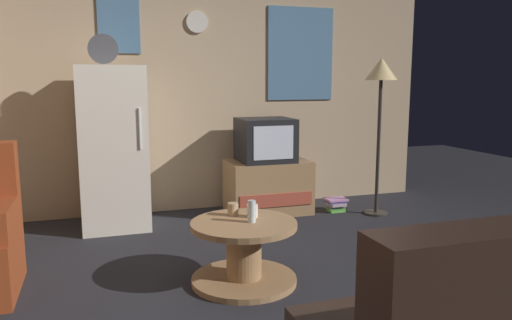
# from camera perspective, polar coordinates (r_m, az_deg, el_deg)

# --- Properties ---
(ground_plane) EXTENTS (12.00, 12.00, 0.00)m
(ground_plane) POSITION_cam_1_polar(r_m,az_deg,el_deg) (3.26, 2.22, -15.73)
(ground_plane) COLOR #232328
(wall_with_art) EXTENTS (5.20, 0.12, 2.69)m
(wall_with_art) POSITION_cam_1_polar(r_m,az_deg,el_deg) (5.33, -6.83, 8.86)
(wall_with_art) COLOR tan
(wall_with_art) RESTS_ON ground_plane
(fridge) EXTENTS (0.60, 0.62, 1.77)m
(fridge) POSITION_cam_1_polar(r_m,az_deg,el_deg) (4.79, -16.02, 1.38)
(fridge) COLOR silver
(fridge) RESTS_ON ground_plane
(tv_stand) EXTENTS (0.84, 0.53, 0.55)m
(tv_stand) POSITION_cam_1_polar(r_m,az_deg,el_deg) (5.19, 1.37, -3.09)
(tv_stand) COLOR #9E754C
(tv_stand) RESTS_ON ground_plane
(crt_tv) EXTENTS (0.54, 0.51, 0.44)m
(crt_tv) POSITION_cam_1_polar(r_m,az_deg,el_deg) (5.10, 1.07, 2.31)
(crt_tv) COLOR black
(crt_tv) RESTS_ON tv_stand
(standing_lamp) EXTENTS (0.32, 0.32, 1.59)m
(standing_lamp) POSITION_cam_1_polar(r_m,az_deg,el_deg) (5.16, 14.09, 8.72)
(standing_lamp) COLOR #332D28
(standing_lamp) RESTS_ON ground_plane
(coffee_table) EXTENTS (0.72, 0.72, 0.43)m
(coffee_table) POSITION_cam_1_polar(r_m,az_deg,el_deg) (3.44, -1.39, -10.50)
(coffee_table) COLOR #9E754C
(coffee_table) RESTS_ON ground_plane
(wine_glass) EXTENTS (0.05, 0.05, 0.15)m
(wine_glass) POSITION_cam_1_polar(r_m,az_deg,el_deg) (3.35, -0.49, -5.89)
(wine_glass) COLOR silver
(wine_glass) RESTS_ON coffee_table
(mug_ceramic_white) EXTENTS (0.08, 0.08, 0.09)m
(mug_ceramic_white) POSITION_cam_1_polar(r_m,az_deg,el_deg) (3.48, -0.41, -5.82)
(mug_ceramic_white) COLOR silver
(mug_ceramic_white) RESTS_ON coffee_table
(mug_ceramic_tan) EXTENTS (0.08, 0.08, 0.09)m
(mug_ceramic_tan) POSITION_cam_1_polar(r_m,az_deg,el_deg) (3.52, -2.65, -5.64)
(mug_ceramic_tan) COLOR tan
(mug_ceramic_tan) RESTS_ON coffee_table
(book_stack) EXTENTS (0.22, 0.18, 0.14)m
(book_stack) POSITION_cam_1_polar(r_m,az_deg,el_deg) (5.34, 9.12, -5.01)
(book_stack) COLOR #6DC74C
(book_stack) RESTS_ON ground_plane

